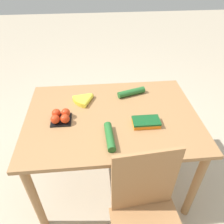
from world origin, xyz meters
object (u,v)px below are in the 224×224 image
Objects in this scene: banana_bunch at (85,99)px; cucumber_near at (110,137)px; tomato_pack at (61,117)px; carrot_bag at (146,122)px; cucumber_far at (131,92)px; chair at (147,220)px.

cucumber_near reaches higher than banana_bunch.
carrot_bag is (-0.60, 0.10, -0.01)m from tomato_pack.
banana_bunch is at bearing 7.51° from cucumber_far.
carrot_bag is at bearing 96.49° from cucumber_far.
cucumber_far is at bearing -153.24° from tomato_pack.
banana_bunch is 0.48m from cucumber_near.
chair is at bearing 112.27° from banana_bunch.
cucumber_far is (-0.04, -0.91, 0.31)m from chair.
chair is 0.62m from carrot_bag.
carrot_bag is at bearing 76.84° from chair.
cucumber_far is (-0.55, -0.28, -0.01)m from tomato_pack.
cucumber_far is (-0.39, -0.05, 0.01)m from banana_bunch.
tomato_pack is 0.60× the size of cucumber_far.
cucumber_far is (0.04, -0.38, 0.00)m from carrot_bag.
tomato_pack is at bearing 26.76° from cucumber_far.
chair is 4.08× the size of cucumber_near.
cucumber_far is at bearing -83.51° from carrot_bag.
banana_bunch is at bearing -126.04° from tomato_pack.
chair is 5.08× the size of carrot_bag.
tomato_pack is at bearing 124.89° from chair.
banana_bunch is 0.92× the size of carrot_bag.
chair is 0.54m from cucumber_near.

